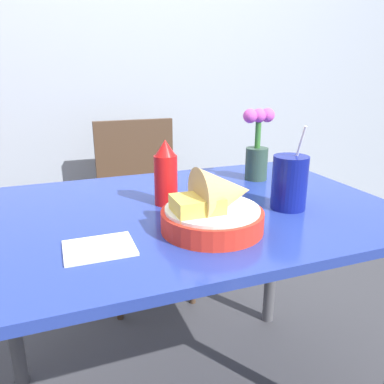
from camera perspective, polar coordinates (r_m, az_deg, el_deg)
wall_window at (r=2.18m, az=-12.98°, el=22.79°), size 7.00×0.06×2.60m
dining_table at (r=1.09m, az=-1.28°, el=-7.45°), size 1.17×0.78×0.74m
chair_far_window at (r=1.91m, az=-7.87°, el=0.10°), size 0.40×0.40×0.87m
food_basket at (r=0.89m, az=3.67°, el=-2.41°), size 0.25×0.25×0.16m
ketchup_bottle at (r=1.05m, az=-4.02°, el=2.80°), size 0.07×0.07×0.19m
drink_cup at (r=1.05m, az=14.61°, el=1.17°), size 0.10×0.10×0.23m
flower_vase at (r=1.31m, az=9.91°, el=6.65°), size 0.11×0.08×0.25m
napkin at (r=0.83m, az=-13.95°, el=-8.27°), size 0.15×0.12×0.01m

